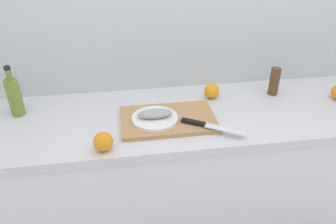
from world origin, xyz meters
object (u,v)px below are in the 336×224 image
Objects in this scene: white_plate at (155,118)px; fish_fillet at (155,114)px; orange_0 at (103,142)px; cutting_board at (168,119)px; chef_knife at (205,125)px; pepper_mill at (274,81)px; olive_oil_bottle at (14,96)px.

fish_fillet reaches higher than white_plate.
fish_fillet is at bearing 36.14° from orange_0.
cutting_board is at bearing 9.22° from fish_fillet.
cutting_board is 1.67× the size of chef_knife.
pepper_mill is (0.90, 0.37, 0.03)m from orange_0.
white_plate is (-0.06, -0.01, 0.02)m from cutting_board.
white_plate is 0.23m from chef_knife.
pepper_mill is (0.66, 0.20, 0.02)m from fish_fillet.
olive_oil_bottle is (-0.64, 0.19, 0.07)m from white_plate.
cutting_board is 0.18m from chef_knife.
white_plate is 1.44× the size of pepper_mill.
white_plate is 0.29m from orange_0.
cutting_board is at bearing 9.22° from white_plate.
fish_fillet is at bearing -170.78° from cutting_board.
olive_oil_bottle is 3.07× the size of orange_0.
white_plate is at bearing -163.09° from pepper_mill.
pepper_mill reaches higher than orange_0.
cutting_board is 2.95× the size of pepper_mill.
cutting_board is 0.07m from white_plate.
orange_0 reaches higher than white_plate.
cutting_board is 5.40× the size of orange_0.
cutting_board is at bearing -162.32° from pepper_mill.
fish_fillet is 0.69m from pepper_mill.
cutting_board is 0.64m from pepper_mill.
orange_0 is (-0.23, -0.17, 0.01)m from white_plate.
orange_0 is at bearing -40.67° from olive_oil_bottle.
pepper_mill is (0.66, 0.20, 0.05)m from white_plate.
fish_fillet is at bearing -172.07° from chef_knife.
white_plate is at bearing -172.07° from chef_knife.
fish_fillet is 1.97× the size of orange_0.
orange_0 reaches higher than fish_fillet.
white_plate is 0.81× the size of chef_knife.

